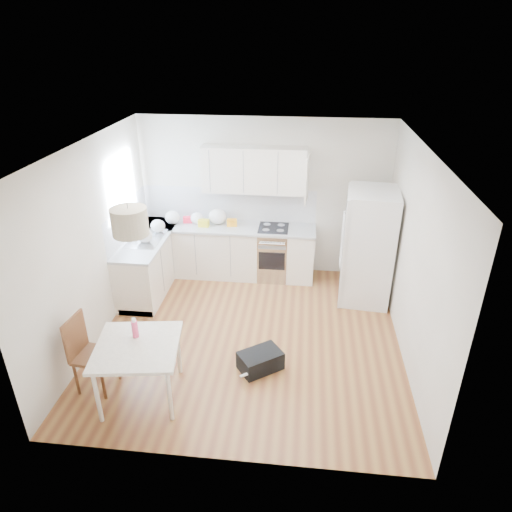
{
  "coord_description": "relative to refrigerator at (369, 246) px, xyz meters",
  "views": [
    {
      "loc": [
        0.68,
        -5.27,
        3.95
      ],
      "look_at": [
        0.06,
        0.4,
        1.08
      ],
      "focal_mm": 32.0,
      "sensor_mm": 36.0,
      "label": 1
    }
  ],
  "objects": [
    {
      "name": "floor",
      "position": [
        -1.73,
        -1.29,
        -0.9
      ],
      "size": [
        4.2,
        4.2,
        0.0
      ],
      "primitive_type": "plane",
      "color": "brown",
      "rests_on": "ground"
    },
    {
      "name": "ceiling",
      "position": [
        -1.73,
        -1.29,
        1.8
      ],
      "size": [
        4.2,
        4.2,
        0.0
      ],
      "primitive_type": "plane",
      "rotation": [
        3.14,
        0.0,
        0.0
      ],
      "color": "white",
      "rests_on": "wall_back"
    },
    {
      "name": "wall_back",
      "position": [
        -1.73,
        0.81,
        0.45
      ],
      "size": [
        4.2,
        0.0,
        4.2
      ],
      "primitive_type": "plane",
      "rotation": [
        1.57,
        0.0,
        0.0
      ],
      "color": "beige",
      "rests_on": "floor"
    },
    {
      "name": "wall_left",
      "position": [
        -3.83,
        -1.29,
        0.45
      ],
      "size": [
        0.0,
        4.2,
        4.2
      ],
      "primitive_type": "plane",
      "rotation": [
        1.57,
        0.0,
        1.57
      ],
      "color": "beige",
      "rests_on": "floor"
    },
    {
      "name": "wall_right",
      "position": [
        0.37,
        -1.29,
        0.45
      ],
      "size": [
        0.0,
        4.2,
        4.2
      ],
      "primitive_type": "plane",
      "rotation": [
        1.57,
        0.0,
        -1.57
      ],
      "color": "beige",
      "rests_on": "floor"
    },
    {
      "name": "window_glassblock",
      "position": [
        -3.82,
        -0.14,
        0.85
      ],
      "size": [
        0.02,
        1.0,
        1.0
      ],
      "primitive_type": "cube",
      "color": "#BFE0F9",
      "rests_on": "wall_left"
    },
    {
      "name": "cabinets_back",
      "position": [
        -2.33,
        0.51,
        -0.46
      ],
      "size": [
        3.0,
        0.6,
        0.88
      ],
      "primitive_type": "cube",
      "color": "white",
      "rests_on": "floor"
    },
    {
      "name": "cabinets_left",
      "position": [
        -3.53,
        -0.09,
        -0.46
      ],
      "size": [
        0.6,
        1.8,
        0.88
      ],
      "primitive_type": "cube",
      "color": "white",
      "rests_on": "floor"
    },
    {
      "name": "counter_back",
      "position": [
        -2.33,
        0.51,
        -0.0
      ],
      "size": [
        3.02,
        0.64,
        0.04
      ],
      "primitive_type": "cube",
      "color": "#AAACAE",
      "rests_on": "cabinets_back"
    },
    {
      "name": "counter_left",
      "position": [
        -3.53,
        -0.09,
        -0.0
      ],
      "size": [
        0.64,
        1.82,
        0.04
      ],
      "primitive_type": "cube",
      "color": "#AAACAE",
      "rests_on": "cabinets_left"
    },
    {
      "name": "backsplash_back",
      "position": [
        -2.33,
        0.8,
        0.31
      ],
      "size": [
        3.0,
        0.01,
        0.58
      ],
      "primitive_type": "cube",
      "color": "white",
      "rests_on": "wall_back"
    },
    {
      "name": "backsplash_left",
      "position": [
        -3.82,
        -0.09,
        0.31
      ],
      "size": [
        0.01,
        1.8,
        0.58
      ],
      "primitive_type": "cube",
      "color": "white",
      "rests_on": "wall_left"
    },
    {
      "name": "upper_cabinets",
      "position": [
        -1.88,
        0.65,
        0.97
      ],
      "size": [
        1.7,
        0.32,
        0.75
      ],
      "primitive_type": "cube",
      "color": "white",
      "rests_on": "wall_back"
    },
    {
      "name": "range_oven",
      "position": [
        -1.53,
        0.51,
        -0.46
      ],
      "size": [
        0.5,
        0.61,
        0.88
      ],
      "primitive_type": null,
      "color": "#B6B8BB",
      "rests_on": "floor"
    },
    {
      "name": "sink",
      "position": [
        -3.53,
        -0.14,
        0.01
      ],
      "size": [
        0.5,
        0.8,
        0.16
      ],
      "primitive_type": null,
      "color": "#B6B8BB",
      "rests_on": "counter_left"
    },
    {
      "name": "refrigerator",
      "position": [
        0.0,
        0.0,
        0.0
      ],
      "size": [
        0.94,
        0.98,
        1.8
      ],
      "primitive_type": null,
      "rotation": [
        0.0,
        0.0,
        -0.09
      ],
      "color": "white",
      "rests_on": "floor"
    },
    {
      "name": "dining_table",
      "position": [
        -2.84,
        -2.59,
        -0.24
      ],
      "size": [
        1.06,
        1.06,
        0.74
      ],
      "rotation": [
        0.0,
        0.0,
        0.14
      ],
      "color": "beige",
      "rests_on": "floor"
    },
    {
      "name": "dining_chair",
      "position": [
        -3.42,
        -2.5,
        -0.41
      ],
      "size": [
        0.46,
        0.46,
        0.98
      ],
      "primitive_type": null,
      "rotation": [
        0.0,
        0.0,
        -0.11
      ],
      "color": "#4D3017",
      "rests_on": "floor"
    },
    {
      "name": "drink_bottle",
      "position": [
        -2.91,
        -2.43,
        -0.04
      ],
      "size": [
        0.07,
        0.07,
        0.25
      ],
      "primitive_type": "cylinder",
      "rotation": [
        0.0,
        0.0,
        -0.03
      ],
      "color": "#F54473",
      "rests_on": "dining_table"
    },
    {
      "name": "gym_bag",
      "position": [
        -1.5,
        -1.96,
        -0.78
      ],
      "size": [
        0.63,
        0.59,
        0.24
      ],
      "primitive_type": "cube",
      "rotation": [
        0.0,
        0.0,
        0.63
      ],
      "color": "black",
      "rests_on": "floor"
    },
    {
      "name": "pendant_lamp",
      "position": [
        -2.8,
        -2.43,
        1.28
      ],
      "size": [
        0.38,
        0.38,
        0.29
      ],
      "primitive_type": "cylinder",
      "rotation": [
        0.0,
        0.0,
        -0.03
      ],
      "color": "#BCAC91",
      "rests_on": "ceiling"
    },
    {
      "name": "grocery_bag_a",
      "position": [
        -3.27,
        0.51,
        0.14
      ],
      "size": [
        0.26,
        0.22,
        0.23
      ],
      "primitive_type": "ellipsoid",
      "color": "white",
      "rests_on": "counter_back"
    },
    {
      "name": "grocery_bag_b",
      "position": [
        -2.85,
        0.56,
        0.12
      ],
      "size": [
        0.22,
        0.19,
        0.2
      ],
      "primitive_type": "ellipsoid",
      "color": "white",
      "rests_on": "counter_back"
    },
    {
      "name": "grocery_bag_c",
      "position": [
        -2.5,
        0.6,
        0.15
      ],
      "size": [
        0.3,
        0.25,
        0.27
      ],
      "primitive_type": "ellipsoid",
      "color": "white",
      "rests_on": "counter_back"
    },
    {
      "name": "grocery_bag_d",
      "position": [
        -3.41,
        0.14,
        0.13
      ],
      "size": [
        0.24,
        0.2,
        0.22
      ],
      "primitive_type": "ellipsoid",
      "color": "white",
      "rests_on": "counter_back"
    },
    {
      "name": "grocery_bag_e",
      "position": [
        -3.5,
        -0.28,
        0.14
      ],
      "size": [
        0.26,
        0.22,
        0.24
      ],
      "primitive_type": "ellipsoid",
      "color": "white",
      "rests_on": "counter_left"
    },
    {
      "name": "snack_orange",
      "position": [
        -2.24,
        0.54,
        0.08
      ],
      "size": [
        0.18,
        0.13,
        0.12
      ],
      "primitive_type": "cube",
      "rotation": [
        0.0,
        0.0,
        0.13
      ],
      "color": "orange",
      "rests_on": "counter_back"
    },
    {
      "name": "snack_yellow",
      "position": [
        -2.72,
        0.46,
        0.08
      ],
      "size": [
        0.18,
        0.12,
        0.12
      ],
      "primitive_type": "cube",
      "rotation": [
        0.0,
        0.0,
        -0.04
      ],
      "color": "gold",
      "rests_on": "counter_back"
    },
    {
      "name": "snack_red",
      "position": [
        -3.03,
        0.6,
        0.07
      ],
      "size": [
        0.17,
        0.12,
        0.1
      ],
      "primitive_type": "cube",
      "rotation": [
        0.0,
        0.0,
        0.2
      ],
      "color": "red",
      "rests_on": "counter_back"
    }
  ]
}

